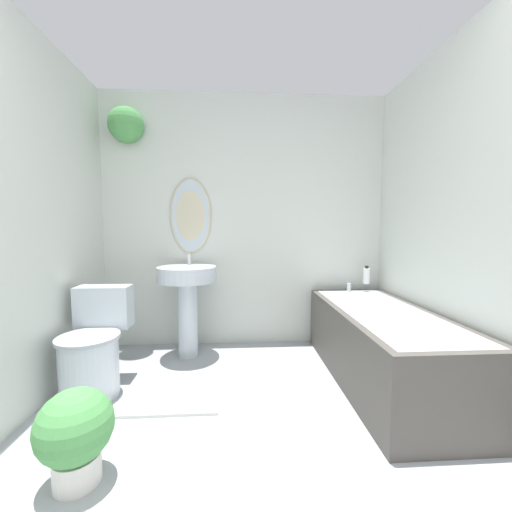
{
  "coord_description": "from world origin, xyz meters",
  "views": [
    {
      "loc": [
        -0.09,
        -0.43,
        1.13
      ],
      "look_at": [
        0.04,
        1.62,
        0.95
      ],
      "focal_mm": 22.0,
      "sensor_mm": 36.0,
      "label": 1
    }
  ],
  "objects_px": {
    "potted_plant": "(75,432)",
    "pedestal_sink": "(187,291)",
    "toilet": "(94,349)",
    "shampoo_bottle": "(366,275)",
    "bathtub": "(382,344)"
  },
  "relations": [
    {
      "from": "potted_plant",
      "to": "pedestal_sink",
      "type": "bearing_deg",
      "value": 78.66
    },
    {
      "from": "toilet",
      "to": "shampoo_bottle",
      "type": "relative_size",
      "value": 4.17
    },
    {
      "from": "toilet",
      "to": "potted_plant",
      "type": "xyz_separation_m",
      "value": [
        0.28,
        -0.82,
        -0.06
      ]
    },
    {
      "from": "toilet",
      "to": "shampoo_bottle",
      "type": "xyz_separation_m",
      "value": [
        2.22,
        0.7,
        0.39
      ]
    },
    {
      "from": "toilet",
      "to": "bathtub",
      "type": "height_order",
      "value": "toilet"
    },
    {
      "from": "toilet",
      "to": "potted_plant",
      "type": "height_order",
      "value": "toilet"
    },
    {
      "from": "shampoo_bottle",
      "to": "bathtub",
      "type": "bearing_deg",
      "value": -103.24
    },
    {
      "from": "pedestal_sink",
      "to": "shampoo_bottle",
      "type": "bearing_deg",
      "value": 4.51
    },
    {
      "from": "bathtub",
      "to": "shampoo_bottle",
      "type": "relative_size",
      "value": 9.52
    },
    {
      "from": "bathtub",
      "to": "potted_plant",
      "type": "height_order",
      "value": "bathtub"
    },
    {
      "from": "pedestal_sink",
      "to": "potted_plant",
      "type": "relative_size",
      "value": 2.1
    },
    {
      "from": "shampoo_bottle",
      "to": "potted_plant",
      "type": "bearing_deg",
      "value": -141.92
    },
    {
      "from": "shampoo_bottle",
      "to": "potted_plant",
      "type": "relative_size",
      "value": 0.39
    },
    {
      "from": "bathtub",
      "to": "toilet",
      "type": "bearing_deg",
      "value": -179.62
    },
    {
      "from": "toilet",
      "to": "potted_plant",
      "type": "relative_size",
      "value": 1.64
    }
  ]
}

